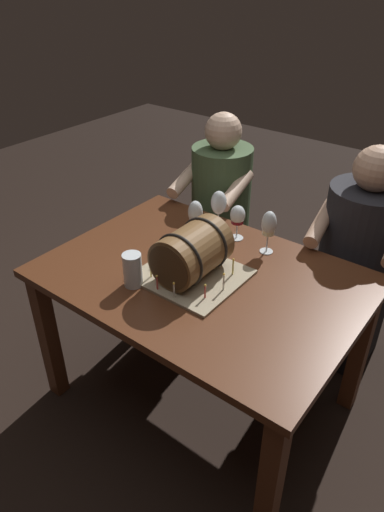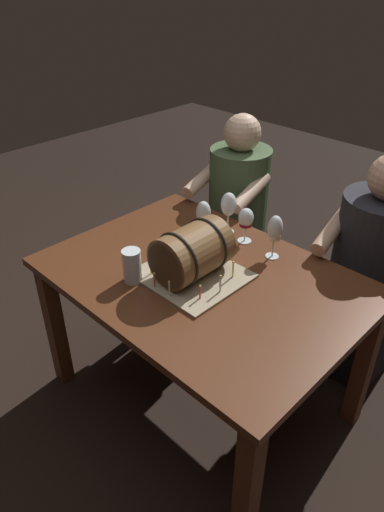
{
  "view_description": "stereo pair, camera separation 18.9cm",
  "coord_description": "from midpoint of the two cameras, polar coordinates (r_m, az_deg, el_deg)",
  "views": [
    {
      "loc": [
        0.95,
        -1.3,
        1.87
      ],
      "look_at": [
        -0.03,
        -0.04,
        0.85
      ],
      "focal_mm": 32.76,
      "sensor_mm": 36.0,
      "label": 1
    },
    {
      "loc": [
        1.09,
        -1.18,
        1.87
      ],
      "look_at": [
        -0.03,
        -0.04,
        0.85
      ],
      "focal_mm": 32.76,
      "sensor_mm": 36.0,
      "label": 2
    }
  ],
  "objects": [
    {
      "name": "person_seated_right",
      "position": [
        2.44,
        17.2,
        -1.27
      ],
      "size": [
        0.45,
        0.52,
        1.19
      ],
      "color": "black",
      "rests_on": "ground"
    },
    {
      "name": "ground_plane",
      "position": [
        2.47,
        -1.2,
        -16.74
      ],
      "size": [
        8.0,
        8.0,
        0.0
      ],
      "primitive_type": "plane",
      "color": "black"
    },
    {
      "name": "wine_glass_white",
      "position": [
        2.05,
        6.77,
        3.66
      ],
      "size": [
        0.07,
        0.07,
        0.2
      ],
      "color": "white",
      "rests_on": "dining_table"
    },
    {
      "name": "wine_glass_red",
      "position": [
        2.16,
        3.09,
        4.77
      ],
      "size": [
        0.07,
        0.07,
        0.17
      ],
      "color": "white",
      "rests_on": "dining_table"
    },
    {
      "name": "wine_glass_rose",
      "position": [
        2.15,
        -2.12,
        5.05
      ],
      "size": [
        0.07,
        0.07,
        0.2
      ],
      "color": "white",
      "rests_on": "dining_table"
    },
    {
      "name": "beer_pint",
      "position": [
        1.89,
        -10.11,
        -1.98
      ],
      "size": [
        0.08,
        0.08,
        0.14
      ],
      "color": "white",
      "rests_on": "dining_table"
    },
    {
      "name": "person_seated_left",
      "position": [
        2.77,
        1.46,
        4.2
      ],
      "size": [
        0.41,
        0.5,
        1.2
      ],
      "color": "#2A3A24",
      "rests_on": "ground"
    },
    {
      "name": "barrel_cake",
      "position": [
        1.89,
        -2.87,
        0.12
      ],
      "size": [
        0.41,
        0.38,
        0.24
      ],
      "color": "tan",
      "rests_on": "dining_table"
    },
    {
      "name": "dining_table",
      "position": [
        2.03,
        -1.41,
        -4.84
      ],
      "size": [
        1.32,
        0.94,
        0.75
      ],
      "color": "#562D19",
      "rests_on": "ground"
    },
    {
      "name": "wine_glass_empty",
      "position": [
        2.21,
        0.83,
        6.37
      ],
      "size": [
        0.08,
        0.08,
        0.21
      ],
      "color": "white",
      "rests_on": "dining_table"
    }
  ]
}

